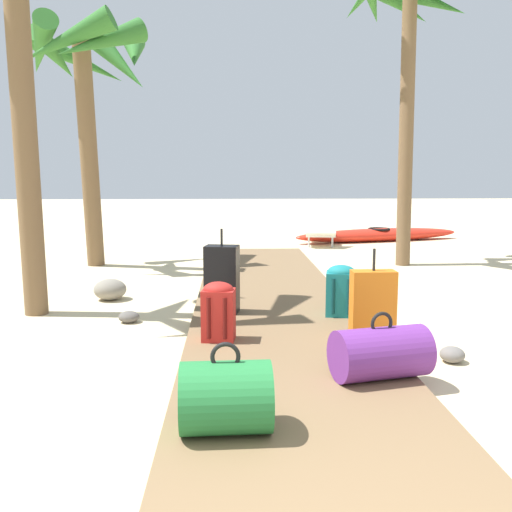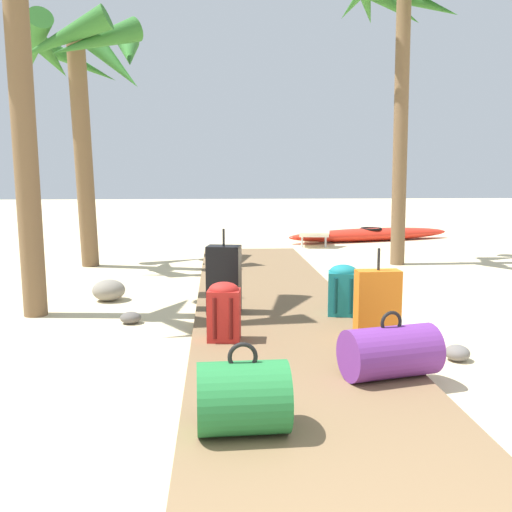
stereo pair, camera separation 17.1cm
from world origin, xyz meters
The scene contains 15 objects.
ground_plane centered at (0.00, 3.80, 0.00)m, with size 60.00×60.00×0.00m, color beige.
boardwalk centered at (0.00, 4.75, 0.04)m, with size 1.69×9.50×0.08m, color brown.
backpack_teal centered at (0.64, 4.28, 0.35)m, with size 0.34×0.31×0.51m.
suitcase_black centered at (-0.55, 4.45, 0.42)m, with size 0.37×0.29×0.86m.
suitcase_orange centered at (0.76, 3.46, 0.38)m, with size 0.38×0.18×0.78m.
duffel_bag_purple centered at (0.57, 2.49, 0.26)m, with size 0.72×0.51×0.47m.
backpack_red centered at (-0.56, 3.46, 0.35)m, with size 0.29×0.26×0.50m.
duffel_bag_green centered at (-0.49, 1.71, 0.28)m, with size 0.51×0.41×0.51m.
palm_tree_far_right centered at (2.34, 8.00, 3.96)m, with size 2.26×2.20×4.84m.
palm_tree_far_left centered at (-2.65, 7.91, 3.06)m, with size 2.16×2.30×3.85m.
lounge_chair centered at (1.43, 10.66, 0.33)m, with size 0.82×1.61×0.80m.
kayak centered at (2.85, 11.29, 0.15)m, with size 4.03×1.66×0.30m.
rock_right_near centered at (1.30, 3.04, 0.06)m, with size 0.20×0.20×0.13m, color slate.
rock_left_far centered at (-1.49, 4.39, 0.06)m, with size 0.19×0.21×0.12m, color #5B5651.
rock_left_mid centered at (-1.90, 5.46, 0.13)m, with size 0.37×0.38×0.25m, color gray.
Camera 1 is at (-0.45, -1.25, 1.48)m, focal length 39.92 mm.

